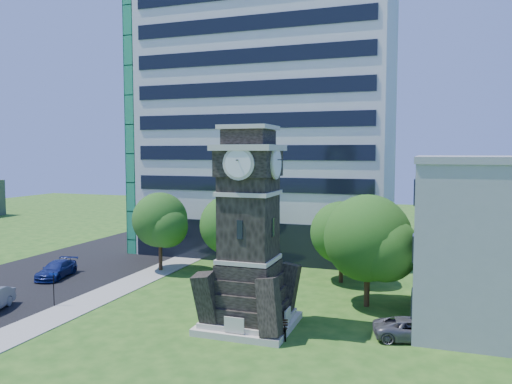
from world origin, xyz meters
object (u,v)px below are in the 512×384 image
at_px(clock_tower, 249,241).
at_px(park_bench, 269,329).
at_px(car_street_north, 57,270).
at_px(street_sign, 54,285).
at_px(car_east_lot, 413,329).

distance_m(clock_tower, park_bench, 5.23).
distance_m(car_street_north, street_sign, 8.50).
distance_m(clock_tower, car_east_lot, 10.68).
bearing_deg(clock_tower, park_bench, -38.40).
bearing_deg(car_street_north, park_bench, -31.83).
bearing_deg(clock_tower, street_sign, -177.53).
relative_size(clock_tower, street_sign, 5.09).
bearing_deg(park_bench, clock_tower, 118.38).
bearing_deg(car_east_lot, clock_tower, 82.72).
bearing_deg(car_street_north, street_sign, -63.20).
bearing_deg(street_sign, car_street_north, 120.97).
distance_m(car_east_lot, street_sign, 23.78).
bearing_deg(car_east_lot, street_sign, 80.64).
xyz_separation_m(clock_tower, car_east_lot, (9.56, 1.00, -4.66)).
height_order(clock_tower, street_sign, clock_tower).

